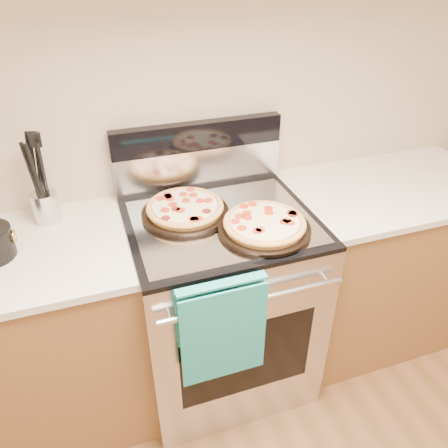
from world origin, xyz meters
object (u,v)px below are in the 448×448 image
object	(u,v)px
range_body	(221,304)
utensil_crock	(46,207)
pepperoni_pizza_back	(185,209)
pepperoni_pizza_front	(264,225)

from	to	relation	value
range_body	utensil_crock	distance (m)	0.88
pepperoni_pizza_back	utensil_crock	world-z (taller)	utensil_crock
range_body	utensil_crock	bearing A→B (deg)	161.14
range_body	pepperoni_pizza_front	distance (m)	0.54
pepperoni_pizza_back	utensil_crock	bearing A→B (deg)	163.66
range_body	utensil_crock	xyz separation A→B (m)	(-0.66, 0.23, 0.52)
pepperoni_pizza_front	utensil_crock	xyz separation A→B (m)	(-0.79, 0.37, 0.02)
range_body	pepperoni_pizza_front	xyz separation A→B (m)	(0.13, -0.14, 0.50)
pepperoni_pizza_front	utensil_crock	size ratio (longest dim) A/B	2.77
utensil_crock	pepperoni_pizza_front	bearing A→B (deg)	-25.08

